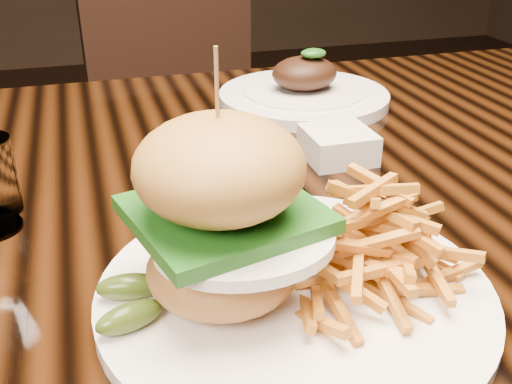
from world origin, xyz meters
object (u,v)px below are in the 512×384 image
object	(u,v)px
far_dish	(304,92)
chair_far	(185,105)
dining_table	(228,232)
burger_plate	(291,242)

from	to	relation	value
far_dish	chair_far	xyz separation A→B (m)	(-0.08, 0.66, -0.23)
dining_table	burger_plate	bearing A→B (deg)	-91.86
dining_table	far_dish	bearing A→B (deg)	51.44
dining_table	chair_far	xyz separation A→B (m)	(0.10, 0.89, -0.13)
dining_table	burger_plate	xyz separation A→B (m)	(-0.01, -0.25, 0.13)
dining_table	far_dish	size ratio (longest dim) A/B	5.93
dining_table	chair_far	world-z (taller)	chair_far
dining_table	far_dish	world-z (taller)	far_dish
burger_plate	far_dish	bearing A→B (deg)	65.77
burger_plate	chair_far	distance (m)	1.18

